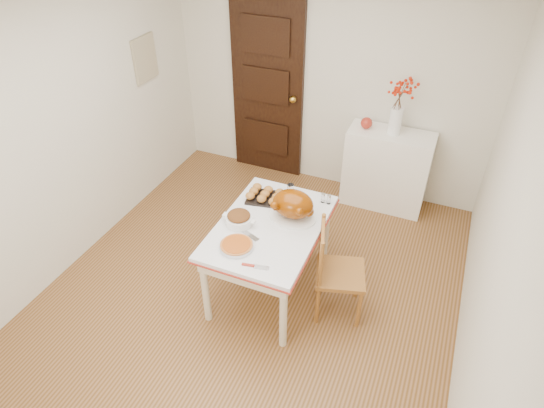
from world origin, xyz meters
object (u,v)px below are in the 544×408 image
at_px(kitchen_table, 270,258).
at_px(turkey_platter, 293,205).
at_px(chair_oak, 341,272).
at_px(pumpkin_pie, 236,245).
at_px(sideboard, 386,170).

relative_size(kitchen_table, turkey_platter, 3.04).
xyz_separation_m(kitchen_table, chair_oak, (0.63, -0.01, 0.08)).
bearing_deg(turkey_platter, chair_oak, -39.93).
bearing_deg(chair_oak, turkey_platter, 54.72).
height_order(chair_oak, pumpkin_pie, chair_oak).
xyz_separation_m(sideboard, pumpkin_pie, (-0.77, -2.04, 0.32)).
height_order(sideboard, chair_oak, chair_oak).
bearing_deg(pumpkin_pie, turkey_platter, 63.04).
xyz_separation_m(turkey_platter, pumpkin_pie, (-0.26, -0.52, -0.10)).
distance_m(chair_oak, turkey_platter, 0.66).
xyz_separation_m(kitchen_table, pumpkin_pie, (-0.13, -0.36, 0.39)).
height_order(kitchen_table, pumpkin_pie, pumpkin_pie).
bearing_deg(sideboard, turkey_platter, -108.53).
distance_m(sideboard, kitchen_table, 1.81).
height_order(kitchen_table, turkey_platter, turkey_platter).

